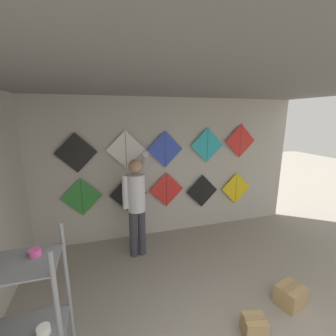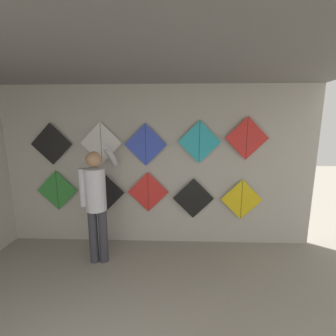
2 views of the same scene
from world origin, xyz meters
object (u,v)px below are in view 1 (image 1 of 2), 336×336
at_px(cardboard_box_spare, 254,327).
at_px(kite_0, 82,197).
at_px(kite_7, 165,149).
at_px(kite_2, 167,190).
at_px(shopkeeper, 136,199).
at_px(cardboard_box, 290,295).
at_px(kite_5, 76,153).
at_px(kite_4, 236,188).
at_px(kite_3, 202,191).
at_px(kite_8, 207,145).
at_px(kite_6, 126,150).
at_px(kite_9, 240,141).
at_px(kite_1, 128,194).

bearing_deg(cardboard_box_spare, kite_0, 127.54).
bearing_deg(kite_7, kite_2, 0.00).
bearing_deg(shopkeeper, kite_0, 142.83).
distance_m(cardboard_box, kite_5, 3.92).
distance_m(cardboard_box_spare, kite_4, 2.95).
relative_size(kite_3, kite_8, 1.00).
xyz_separation_m(kite_3, kite_6, (-1.60, 0.00, 0.97)).
relative_size(kite_4, kite_7, 1.00).
relative_size(kite_2, kite_9, 1.00).
distance_m(cardboard_box_spare, kite_3, 2.68).
distance_m(kite_4, kite_9, 1.07).
height_order(kite_2, kite_9, kite_9).
xyz_separation_m(cardboard_box, kite_1, (-1.83, 2.28, 0.81)).
distance_m(kite_4, kite_8, 1.26).
xyz_separation_m(kite_0, kite_9, (3.31, 0.00, 0.94)).
bearing_deg(cardboard_box, shopkeeper, 136.16).
bearing_deg(kite_2, kite_3, 0.00).
relative_size(shopkeeper, kite_8, 2.57).
xyz_separation_m(cardboard_box_spare, kite_0, (-1.94, 2.52, 0.85)).
relative_size(kite_4, kite_9, 1.00).
distance_m(kite_2, kite_6, 1.17).
height_order(kite_8, kite_9, kite_9).
distance_m(kite_2, kite_4, 1.65).
height_order(cardboard_box, cardboard_box_spare, cardboard_box).
bearing_deg(kite_5, kite_2, 0.00).
relative_size(kite_1, kite_5, 1.00).
relative_size(shopkeeper, kite_4, 2.57).
xyz_separation_m(kite_5, kite_6, (0.87, 0.00, 0.02)).
relative_size(kite_3, kite_6, 1.00).
height_order(kite_5, kite_7, kite_5).
bearing_deg(kite_1, kite_9, 0.00).
height_order(kite_0, kite_6, kite_6).
distance_m(kite_1, kite_8, 1.90).
distance_m(kite_3, kite_8, 1.00).
bearing_deg(kite_1, kite_4, 0.00).
distance_m(kite_2, kite_8, 1.25).
xyz_separation_m(cardboard_box, kite_9, (0.63, 2.28, 1.78)).
bearing_deg(cardboard_box, kite_0, 139.61).
bearing_deg(kite_3, kite_1, 180.00).
height_order(kite_4, kite_6, kite_6).
bearing_deg(shopkeeper, kite_7, 36.82).
xyz_separation_m(shopkeeper, kite_8, (1.60, 0.60, 0.80)).
xyz_separation_m(kite_2, kite_7, (-0.03, 0.00, 0.84)).
height_order(kite_3, kite_9, kite_9).
bearing_deg(shopkeeper, kite_2, 35.66).
bearing_deg(kite_6, kite_8, 0.00).
relative_size(kite_0, kite_6, 1.00).
bearing_deg(kite_4, cardboard_box, -104.85).
bearing_deg(kite_8, kite_4, 0.00).
relative_size(kite_0, kite_9, 1.00).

